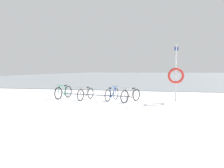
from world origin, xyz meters
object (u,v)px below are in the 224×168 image
bicycle_0 (63,92)px  bicycle_2 (112,94)px  bicycle_3 (131,95)px  rescue_post (176,75)px  bicycle_1 (86,94)px

bicycle_0 → bicycle_2: bearing=-5.0°
bicycle_0 → bicycle_2: (2.95, -0.26, -0.02)m
bicycle_0 → bicycle_3: bearing=-8.3°
rescue_post → bicycle_0: bearing=-178.6°
bicycle_1 → bicycle_2: (1.49, 0.03, 0.01)m
bicycle_3 → rescue_post: size_ratio=0.50×
bicycle_0 → bicycle_1: (1.46, -0.29, -0.03)m
bicycle_1 → rescue_post: rescue_post is taller
bicycle_3 → bicycle_0: bearing=171.7°
bicycle_2 → rescue_post: size_ratio=0.52×
bicycle_2 → rescue_post: 3.56m
bicycle_2 → rescue_post: (3.37, 0.41, 1.07)m
bicycle_2 → bicycle_3: size_ratio=1.05×
bicycle_1 → bicycle_3: bearing=-6.7°
bicycle_3 → rescue_post: (2.31, 0.74, 1.07)m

